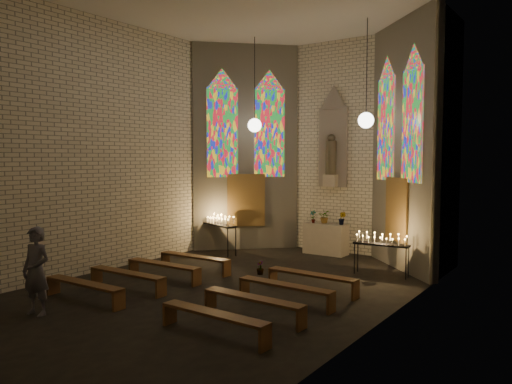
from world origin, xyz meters
TOP-DOWN VIEW (x-y plane):
  - floor at (0.00, 0.00)m, footprint 12.00×12.00m
  - room at (-0.00, 3.37)m, footprint 8.22×12.43m
  - altar at (0.00, 5.45)m, footprint 1.40×0.60m
  - flower_vase_left at (-0.44, 5.39)m, footprint 0.23×0.17m
  - flower_vase_center at (-0.08, 5.53)m, footprint 0.47×0.43m
  - flower_vase_right at (0.55, 5.51)m, footprint 0.25×0.21m
  - aisle_flower_pot at (-0.14, 1.86)m, footprint 0.27×0.27m
  - votive_stand_left at (-3.00, 3.60)m, footprint 1.67×0.88m
  - votive_stand_right at (2.60, 3.60)m, footprint 1.50×0.47m
  - pew_left_0 at (-1.85, 1.13)m, footprint 2.29×0.38m
  - pew_right_0 at (1.85, 1.13)m, footprint 2.29×0.38m
  - pew_left_1 at (-1.85, -0.07)m, footprint 2.29×0.38m
  - pew_right_1 at (1.85, -0.07)m, footprint 2.29×0.38m
  - pew_left_2 at (-1.85, -1.27)m, footprint 2.29×0.38m
  - pew_right_2 at (1.85, -1.27)m, footprint 2.29×0.38m
  - pew_left_3 at (-1.85, -2.47)m, footprint 2.29×0.38m
  - pew_right_3 at (1.85, -2.47)m, footprint 2.29×0.38m
  - visitor at (-1.86, -3.57)m, footprint 0.72×0.55m

SIDE VIEW (x-z plane):
  - floor at x=0.00m, z-range 0.00..0.00m
  - aisle_flower_pot at x=-0.14m, z-range 0.00..0.37m
  - pew_left_0 at x=-1.85m, z-range 0.14..0.58m
  - pew_right_0 at x=1.85m, z-range 0.14..0.58m
  - pew_left_1 at x=-1.85m, z-range 0.14..0.58m
  - pew_right_1 at x=1.85m, z-range 0.14..0.58m
  - pew_left_2 at x=-1.85m, z-range 0.14..0.58m
  - pew_right_2 at x=1.85m, z-range 0.14..0.58m
  - pew_left_3 at x=-1.85m, z-range 0.14..0.58m
  - pew_right_3 at x=1.85m, z-range 0.14..0.58m
  - altar at x=0.00m, z-range 0.00..1.00m
  - visitor at x=-1.86m, z-range 0.00..1.78m
  - votive_stand_right at x=2.60m, z-range 0.39..1.47m
  - votive_stand_left at x=-3.00m, z-range 0.43..1.63m
  - flower_vase_left at x=-0.44m, z-range 1.00..1.42m
  - flower_vase_right at x=0.55m, z-range 1.00..1.43m
  - flower_vase_center at x=-0.08m, z-range 1.00..1.44m
  - room at x=0.00m, z-range 0.21..7.22m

